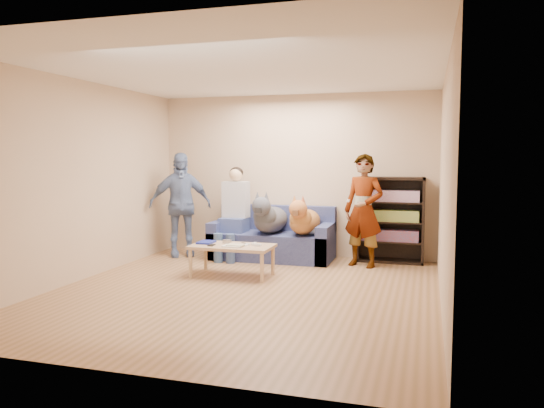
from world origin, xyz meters
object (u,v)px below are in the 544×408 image
(bookshelf, at_px, (391,218))
(sofa, at_px, (273,241))
(notebook_blue, at_px, (206,242))
(coffee_table, at_px, (232,248))
(camera_silver, at_px, (227,241))
(dog_tan, at_px, (304,220))
(person_standing_left, at_px, (180,205))
(person_seated, at_px, (234,209))
(dog_gray, at_px, (269,218))
(person_standing_right, at_px, (364,211))

(bookshelf, bearing_deg, sofa, -172.60)
(notebook_blue, height_order, coffee_table, notebook_blue)
(camera_silver, height_order, dog_tan, dog_tan)
(dog_tan, xyz_separation_m, bookshelf, (1.26, 0.41, 0.03))
(person_standing_left, height_order, person_seated, person_standing_left)
(person_standing_left, distance_m, coffee_table, 1.77)
(person_standing_left, height_order, dog_tan, person_standing_left)
(dog_gray, xyz_separation_m, coffee_table, (-0.17, -1.17, -0.29))
(dog_gray, bearing_deg, bookshelf, 12.46)
(person_standing_right, height_order, dog_gray, person_standing_right)
(person_seated, bearing_deg, camera_silver, -74.32)
(sofa, xyz_separation_m, dog_gray, (-0.01, -0.17, 0.38))
(notebook_blue, height_order, bookshelf, bookshelf)
(person_standing_right, bearing_deg, camera_silver, -130.59)
(person_standing_left, height_order, notebook_blue, person_standing_left)
(person_standing_right, bearing_deg, bookshelf, 70.66)
(dog_tan, height_order, bookshelf, bookshelf)
(person_standing_left, distance_m, dog_tan, 2.04)
(notebook_blue, bearing_deg, person_seated, 91.24)
(person_standing_left, bearing_deg, notebook_blue, -80.31)
(person_seated, distance_m, dog_tan, 1.16)
(dog_gray, bearing_deg, dog_tan, -1.06)
(person_standing_right, height_order, sofa, person_standing_right)
(notebook_blue, bearing_deg, sofa, 65.57)
(notebook_blue, distance_m, sofa, 1.42)
(person_standing_right, distance_m, dog_tan, 0.92)
(coffee_table, xyz_separation_m, bookshelf, (1.98, 1.57, 0.31))
(person_standing_left, height_order, bookshelf, person_standing_left)
(dog_gray, relative_size, bookshelf, 0.98)
(notebook_blue, bearing_deg, dog_tan, 44.57)
(camera_silver, distance_m, person_seated, 1.18)
(person_standing_left, distance_m, bookshelf, 3.33)
(person_standing_left, relative_size, dog_gray, 1.31)
(sofa, bearing_deg, dog_gray, -94.00)
(camera_silver, bearing_deg, person_standing_left, 140.31)
(camera_silver, distance_m, dog_tan, 1.35)
(sofa, height_order, dog_gray, dog_gray)
(camera_silver, xyz_separation_m, coffee_table, (0.12, -0.12, -0.07))
(dog_gray, xyz_separation_m, bookshelf, (1.81, 0.40, 0.01))
(dog_tan, distance_m, bookshelf, 1.33)
(person_standing_left, relative_size, camera_silver, 15.20)
(person_standing_right, relative_size, camera_silver, 15.00)
(person_seated, relative_size, dog_gray, 1.15)
(sofa, height_order, dog_tan, dog_tan)
(person_standing_left, distance_m, camera_silver, 1.59)
(sofa, bearing_deg, dog_tan, -18.12)
(camera_silver, xyz_separation_m, person_seated, (-0.31, 1.09, 0.33))
(person_standing_right, xyz_separation_m, camera_silver, (-1.74, -1.00, -0.38))
(notebook_blue, relative_size, dog_tan, 0.22)
(coffee_table, bearing_deg, person_seated, 109.41)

